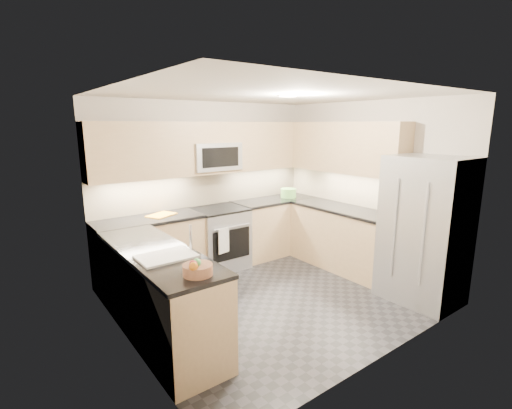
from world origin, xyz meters
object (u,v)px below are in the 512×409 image
at_px(microwave, 214,156).
at_px(refrigerator, 425,230).
at_px(gas_range, 220,239).
at_px(cutting_board, 162,215).
at_px(fruit_basket, 198,270).
at_px(utensil_bowl, 288,193).

relative_size(microwave, refrigerator, 0.42).
xyz_separation_m(gas_range, refrigerator, (1.45, -2.43, 0.45)).
bearing_deg(gas_range, refrigerator, -59.12).
relative_size(cutting_board, fruit_basket, 1.50).
relative_size(gas_range, refrigerator, 0.51).
relative_size(microwave, utensil_bowl, 2.87).
xyz_separation_m(utensil_bowl, cutting_board, (-2.25, 0.08, -0.07)).
relative_size(microwave, cutting_board, 2.04).
xyz_separation_m(microwave, fruit_basket, (-1.46, -2.20, -0.71)).
bearing_deg(fruit_basket, microwave, 56.42).
bearing_deg(utensil_bowl, cutting_board, 177.93).
distance_m(microwave, fruit_basket, 2.73).
distance_m(gas_range, refrigerator, 2.86).
bearing_deg(cutting_board, fruit_basket, -105.13).
height_order(refrigerator, utensil_bowl, refrigerator).
bearing_deg(microwave, gas_range, -90.00).
height_order(utensil_bowl, fruit_basket, utensil_bowl).
distance_m(microwave, utensil_bowl, 1.54).
bearing_deg(gas_range, microwave, 90.00).
distance_m(refrigerator, cutting_board, 3.41).
height_order(microwave, fruit_basket, microwave).
distance_m(utensil_bowl, cutting_board, 2.26).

